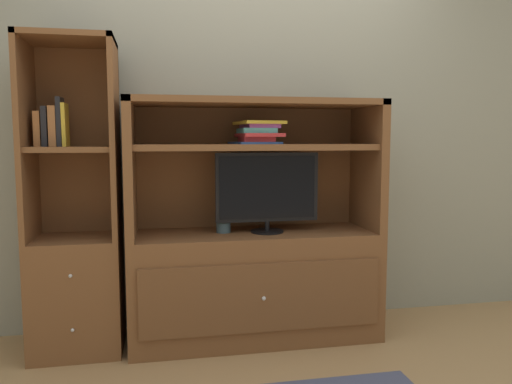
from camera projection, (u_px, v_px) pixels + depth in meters
name	position (u px, v px, depth m)	size (l,w,h in m)	color
ground_plane	(268.00, 364.00, 2.74)	(8.00, 8.00, 0.00)	tan
painted_rear_wall	(244.00, 112.00, 3.33)	(6.00, 0.10, 2.80)	gray
media_console	(254.00, 260.00, 3.08)	(1.51, 0.54, 1.46)	brown
tv_monitor	(267.00, 190.00, 3.02)	(0.63, 0.20, 0.48)	black
potted_plant	(223.00, 224.00, 3.04)	(0.09, 0.09, 0.25)	#384C56
magazine_stack	(258.00, 133.00, 3.00)	(0.30, 0.35, 0.13)	#2D519E
bookshelf_tall	(76.00, 252.00, 2.88)	(0.50, 0.44, 1.78)	brown
upright_book_row	(53.00, 126.00, 2.78)	(0.17, 0.16, 0.27)	#A56638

